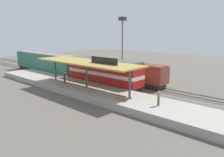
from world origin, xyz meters
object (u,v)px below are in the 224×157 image
Objects in this scene: passenger_carriage_single at (45,63)px; freight_car at (134,73)px; locomotive at (103,72)px; light_mast at (122,35)px; person_walking at (65,77)px; platform_bench at (122,97)px; person_waiting at (159,97)px.

passenger_carriage_single is 1.67× the size of freight_car.
passenger_carriage_single is at bearing 90.00° from locomotive.
person_walking is (-12.95, 1.12, -6.54)m from light_mast.
locomotive is at bearing 56.50° from platform_bench.
passenger_carriage_single is at bearing 102.46° from freight_car.
passenger_carriage_single reaches higher than platform_bench.
light_mast reaches higher than freight_car.
person_walking is (-0.26, 16.92, 0.00)m from person_waiting.
light_mast reaches higher than person_walking.
platform_bench is 0.99× the size of person_waiting.
person_waiting is at bearing -128.76° from light_mast.
freight_car is 8.92m from light_mast.
locomotive is at bearing 148.46° from freight_car.
light_mast is at bearing -4.95° from person_walking.
locomotive is 0.72× the size of passenger_carriage_single.
locomotive is 14.20m from person_waiting.
locomotive reaches higher than person_waiting.
locomotive is at bearing -162.39° from light_mast.
passenger_carriage_single is at bearing 77.50° from platform_bench.
light_mast is 6.84× the size of person_waiting.
locomotive is at bearing 69.86° from person_waiting.
locomotive is 1.20× the size of freight_car.
freight_car is (10.60, 6.24, 0.63)m from platform_bench.
person_waiting is (-12.69, -15.80, -6.54)m from light_mast.
light_mast reaches higher than platform_bench.
locomotive reaches higher than platform_bench.
person_walking is at bearing 175.05° from light_mast.
passenger_carriage_single is 11.70× the size of person_waiting.
platform_bench is 27.74m from passenger_carriage_single.
passenger_carriage_single is 11.70× the size of person_walking.
locomotive is 10.14m from light_mast.
locomotive is at bearing -34.93° from person_walking.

